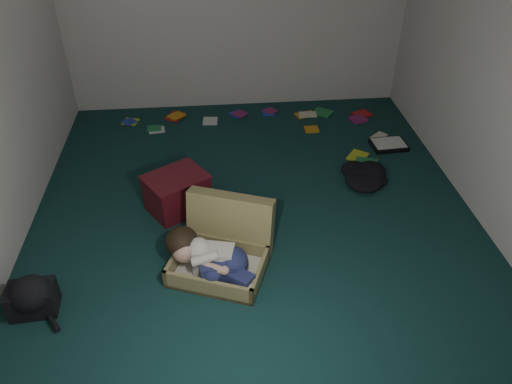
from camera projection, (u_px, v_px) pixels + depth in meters
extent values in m
plane|color=#123533|center=(254.00, 213.00, 4.58)|extent=(4.50, 4.50, 0.00)
plane|color=silver|center=(306.00, 309.00, 2.00)|extent=(4.50, 0.00, 4.50)
plane|color=silver|center=(504.00, 70.00, 3.96)|extent=(0.00, 4.50, 4.50)
cube|color=#90844F|center=(218.00, 266.00, 3.91)|extent=(0.85, 0.73, 0.16)
cube|color=silver|center=(218.00, 270.00, 3.93)|extent=(0.77, 0.65, 0.02)
cube|color=#90844F|center=(230.00, 223.00, 4.06)|extent=(0.74, 0.46, 0.52)
cube|color=silver|center=(214.00, 259.00, 3.84)|extent=(0.34, 0.24, 0.22)
sphere|color=tan|center=(184.00, 250.00, 3.83)|extent=(0.19, 0.19, 0.19)
ellipsoid|color=black|center=(182.00, 241.00, 3.86)|extent=(0.26, 0.27, 0.22)
ellipsoid|color=navy|center=(233.00, 262.00, 3.82)|extent=(0.23, 0.27, 0.22)
cube|color=navy|center=(219.00, 271.00, 3.76)|extent=(0.27, 0.14, 0.14)
cube|color=navy|center=(238.00, 278.00, 3.73)|extent=(0.27, 0.25, 0.11)
sphere|color=white|center=(251.00, 280.00, 3.74)|extent=(0.11, 0.11, 0.11)
sphere|color=white|center=(249.00, 287.00, 3.70)|extent=(0.10, 0.10, 0.10)
cylinder|color=tan|center=(214.00, 268.00, 3.70)|extent=(0.19, 0.12, 0.07)
cube|color=#56111A|center=(177.00, 194.00, 4.54)|extent=(0.63, 0.60, 0.34)
cube|color=#56111A|center=(175.00, 177.00, 4.43)|extent=(0.66, 0.63, 0.02)
cube|color=black|center=(389.00, 145.00, 5.52)|extent=(0.39, 0.30, 0.05)
cube|color=white|center=(389.00, 143.00, 5.50)|extent=(0.35, 0.27, 0.01)
cube|color=gold|center=(131.00, 122.00, 5.98)|extent=(0.19, 0.14, 0.02)
cube|color=red|center=(175.00, 117.00, 6.08)|extent=(0.24, 0.23, 0.02)
cube|color=silver|center=(210.00, 121.00, 5.99)|extent=(0.19, 0.22, 0.02)
cube|color=#1E3BA4|center=(268.00, 113.00, 6.17)|extent=(0.20, 0.23, 0.02)
cube|color=orange|center=(305.00, 114.00, 6.13)|extent=(0.23, 0.22, 0.02)
cube|color=#238043|center=(323.00, 113.00, 6.17)|extent=(0.20, 0.16, 0.02)
cube|color=#85215D|center=(358.00, 120.00, 6.02)|extent=(0.23, 0.23, 0.02)
cube|color=beige|center=(378.00, 137.00, 5.69)|extent=(0.17, 0.21, 0.02)
cube|color=gold|center=(358.00, 156.00, 5.35)|extent=(0.21, 0.23, 0.02)
cube|color=red|center=(362.00, 114.00, 6.13)|extent=(0.23, 0.21, 0.02)
cube|color=silver|center=(157.00, 130.00, 5.82)|extent=(0.21, 0.17, 0.02)
cube|color=#1E3BA4|center=(238.00, 114.00, 6.14)|extent=(0.23, 0.23, 0.02)
cube|color=orange|center=(311.00, 130.00, 5.82)|extent=(0.16, 0.20, 0.02)
cube|color=#238043|center=(366.00, 163.00, 5.24)|extent=(0.22, 0.23, 0.02)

